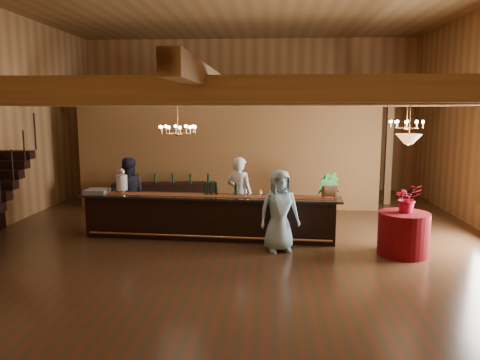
# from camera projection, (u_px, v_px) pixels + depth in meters

# --- Properties ---
(floor) EXTENTS (14.00, 14.00, 0.00)m
(floor) POSITION_uv_depth(u_px,v_px,m) (236.00, 241.00, 10.74)
(floor) COLOR #492715
(floor) RESTS_ON ground
(wall_back) EXTENTS (12.00, 0.10, 5.50)m
(wall_back) POSITION_uv_depth(u_px,v_px,m) (249.00, 116.00, 17.24)
(wall_back) COLOR #AE7B47
(wall_back) RESTS_ON floor
(wall_front) EXTENTS (12.00, 0.10, 5.50)m
(wall_front) POSITION_uv_depth(u_px,v_px,m) (169.00, 143.00, 3.42)
(wall_front) COLOR #AE7B47
(wall_front) RESTS_ON floor
(beam_grid) EXTENTS (11.90, 13.90, 0.39)m
(beam_grid) POSITION_uv_depth(u_px,v_px,m) (237.00, 98.00, 10.75)
(beam_grid) COLOR #A67142
(beam_grid) RESTS_ON wall_left
(support_posts) EXTENTS (9.20, 10.20, 3.20)m
(support_posts) POSITION_uv_depth(u_px,v_px,m) (234.00, 175.00, 10.01)
(support_posts) COLOR #A67142
(support_posts) RESTS_ON floor
(partition_wall) EXTENTS (9.00, 0.18, 3.10)m
(partition_wall) POSITION_uv_depth(u_px,v_px,m) (227.00, 158.00, 13.99)
(partition_wall) COLOR brown
(partition_wall) RESTS_ON floor
(backroom_boxes) EXTENTS (4.10, 0.60, 1.10)m
(backroom_boxes) POSITION_uv_depth(u_px,v_px,m) (238.00, 181.00, 16.11)
(backroom_boxes) COLOR black
(backroom_boxes) RESTS_ON floor
(tasting_bar) EXTENTS (6.10, 1.21, 1.02)m
(tasting_bar) POSITION_uv_depth(u_px,v_px,m) (209.00, 217.00, 10.87)
(tasting_bar) COLOR black
(tasting_bar) RESTS_ON floor
(beverage_dispenser) EXTENTS (0.26, 0.26, 0.60)m
(beverage_dispenser) POSITION_uv_depth(u_px,v_px,m) (122.00, 181.00, 11.08)
(beverage_dispenser) COLOR silver
(beverage_dispenser) RESTS_ON tasting_bar
(glass_rack_tray) EXTENTS (0.50, 0.50, 0.10)m
(glass_rack_tray) POSITION_uv_depth(u_px,v_px,m) (97.00, 191.00, 11.10)
(glass_rack_tray) COLOR gray
(glass_rack_tray) RESTS_ON tasting_bar
(raffle_drum) EXTENTS (0.34, 0.24, 0.30)m
(raffle_drum) POSITION_uv_depth(u_px,v_px,m) (329.00, 191.00, 10.36)
(raffle_drum) COLOR brown
(raffle_drum) RESTS_ON tasting_bar
(bar_bottle_0) EXTENTS (0.07, 0.07, 0.30)m
(bar_bottle_0) POSITION_uv_depth(u_px,v_px,m) (206.00, 188.00, 10.90)
(bar_bottle_0) COLOR black
(bar_bottle_0) RESTS_ON tasting_bar
(bar_bottle_1) EXTENTS (0.07, 0.07, 0.30)m
(bar_bottle_1) POSITION_uv_depth(u_px,v_px,m) (211.00, 189.00, 10.88)
(bar_bottle_1) COLOR black
(bar_bottle_1) RESTS_ON tasting_bar
(bar_bottle_2) EXTENTS (0.07, 0.07, 0.30)m
(bar_bottle_2) POSITION_uv_depth(u_px,v_px,m) (216.00, 189.00, 10.87)
(bar_bottle_2) COLOR black
(bar_bottle_2) RESTS_ON tasting_bar
(bar_bottle_3) EXTENTS (0.07, 0.07, 0.30)m
(bar_bottle_3) POSITION_uv_depth(u_px,v_px,m) (236.00, 189.00, 10.80)
(bar_bottle_3) COLOR black
(bar_bottle_3) RESTS_ON tasting_bar
(backbar_shelf) EXTENTS (3.04, 0.80, 0.85)m
(backbar_shelf) POSITION_uv_depth(u_px,v_px,m) (165.00, 197.00, 13.78)
(backbar_shelf) COLOR black
(backbar_shelf) RESTS_ON floor
(round_table) EXTENTS (1.03, 1.03, 0.89)m
(round_table) POSITION_uv_depth(u_px,v_px,m) (403.00, 234.00, 9.64)
(round_table) COLOR maroon
(round_table) RESTS_ON floor
(chandelier_left) EXTENTS (0.80, 0.80, 0.80)m
(chandelier_left) POSITION_uv_depth(u_px,v_px,m) (178.00, 129.00, 10.22)
(chandelier_left) COLOR #CD884A
(chandelier_left) RESTS_ON beam_grid
(chandelier_right) EXTENTS (0.80, 0.80, 0.72)m
(chandelier_right) POSITION_uv_depth(u_px,v_px,m) (407.00, 124.00, 11.13)
(chandelier_right) COLOR #CD884A
(chandelier_right) RESTS_ON beam_grid
(pendant_lamp) EXTENTS (0.52, 0.52, 0.90)m
(pendant_lamp) POSITION_uv_depth(u_px,v_px,m) (409.00, 139.00, 9.34)
(pendant_lamp) COLOR #CD884A
(pendant_lamp) RESTS_ON beam_grid
(bartender) EXTENTS (0.79, 0.68, 1.85)m
(bartender) POSITION_uv_depth(u_px,v_px,m) (239.00, 194.00, 11.48)
(bartender) COLOR white
(bartender) RESTS_ON floor
(staff_second) EXTENTS (1.03, 0.90, 1.81)m
(staff_second) POSITION_uv_depth(u_px,v_px,m) (128.00, 194.00, 11.66)
(staff_second) COLOR #1F1E2E
(staff_second) RESTS_ON floor
(guest) EXTENTS (0.97, 0.77, 1.75)m
(guest) POSITION_uv_depth(u_px,v_px,m) (279.00, 211.00, 9.85)
(guest) COLOR #8FBAC9
(guest) RESTS_ON floor
(floor_plant) EXTENTS (0.82, 0.70, 1.33)m
(floor_plant) POSITION_uv_depth(u_px,v_px,m) (325.00, 196.00, 12.67)
(floor_plant) COLOR #256C28
(floor_plant) RESTS_ON floor
(table_flowers) EXTENTS (0.62, 0.56, 0.59)m
(table_flowers) POSITION_uv_depth(u_px,v_px,m) (407.00, 198.00, 9.57)
(table_flowers) COLOR #A8102C
(table_flowers) RESTS_ON round_table
(table_vase) EXTENTS (0.20, 0.20, 0.32)m
(table_vase) POSITION_uv_depth(u_px,v_px,m) (407.00, 204.00, 9.61)
(table_vase) COLOR #CD884A
(table_vase) RESTS_ON round_table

